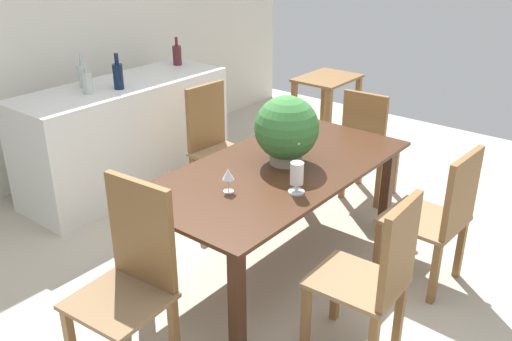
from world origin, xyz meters
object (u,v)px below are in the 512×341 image
(wine_bottle_dark, at_px, (88,83))
(wine_glass, at_px, (228,175))
(chair_head_end, at_px, (132,270))
(side_table, at_px, (327,93))
(crystal_vase_center_near, at_px, (300,120))
(wine_bottle_green, at_px, (177,55))
(chair_foot_end, at_px, (367,142))
(wine_bottle_tall, at_px, (118,75))
(chair_near_right, at_px, (441,213))
(crystal_vase_left, at_px, (297,176))
(chair_near_left, at_px, (376,275))
(dining_table, at_px, (277,180))
(flower_centerpiece, at_px, (287,129))
(wine_bottle_amber, at_px, (83,75))
(kitchen_counter, at_px, (127,135))
(chair_far_right, at_px, (215,141))

(wine_bottle_dark, bearing_deg, wine_glass, -99.79)
(chair_head_end, bearing_deg, side_table, 101.13)
(crystal_vase_center_near, height_order, wine_bottle_green, wine_bottle_green)
(chair_foot_end, distance_m, wine_bottle_dark, 2.33)
(chair_foot_end, height_order, wine_bottle_tall, wine_bottle_tall)
(chair_near_right, height_order, wine_bottle_green, wine_bottle_green)
(crystal_vase_left, xyz_separation_m, wine_bottle_tall, (0.30, 2.00, 0.22))
(wine_glass, relative_size, wine_bottle_dark, 0.68)
(chair_head_end, xyz_separation_m, side_table, (3.45, 0.98, -0.03))
(crystal_vase_left, xyz_separation_m, wine_bottle_dark, (0.06, 2.08, 0.20))
(chair_head_end, height_order, crystal_vase_left, chair_head_end)
(chair_near_left, bearing_deg, wine_bottle_green, -118.16)
(chair_foot_end, distance_m, crystal_vase_left, 1.55)
(dining_table, distance_m, flower_centerpiece, 0.35)
(chair_head_end, relative_size, wine_bottle_amber, 3.71)
(dining_table, height_order, chair_near_left, chair_near_left)
(chair_foot_end, relative_size, chair_head_end, 0.93)
(crystal_vase_left, bearing_deg, flower_centerpiece, 43.91)
(dining_table, height_order, chair_near_right, chair_near_right)
(crystal_vase_center_near, distance_m, kitchen_counter, 1.66)
(chair_far_right, bearing_deg, chair_head_end, -146.54)
(wine_bottle_amber, bearing_deg, chair_near_left, -96.89)
(wine_glass, bearing_deg, chair_head_end, -179.83)
(chair_foot_end, relative_size, flower_centerpiece, 2.11)
(kitchen_counter, bearing_deg, flower_centerpiece, -93.06)
(chair_near_right, distance_m, crystal_vase_center_near, 1.27)
(chair_near_left, xyz_separation_m, wine_glass, (-0.04, 0.98, 0.31))
(crystal_vase_left, xyz_separation_m, wine_glass, (-0.24, 0.33, -0.00))
(dining_table, relative_size, wine_bottle_amber, 6.90)
(chair_far_right, bearing_deg, wine_bottle_tall, 121.59)
(chair_foot_end, distance_m, flower_centerpiece, 1.24)
(chair_near_right, xyz_separation_m, kitchen_counter, (-0.24, 2.78, -0.06))
(dining_table, xyz_separation_m, chair_far_right, (0.45, 0.97, -0.09))
(flower_centerpiece, bearing_deg, dining_table, 179.38)
(dining_table, relative_size, kitchen_counter, 1.02)
(chair_head_end, xyz_separation_m, wine_bottle_dark, (1.07, 1.76, 0.46))
(chair_foot_end, xyz_separation_m, wine_bottle_tall, (-1.18, 1.69, 0.53))
(chair_near_right, distance_m, wine_bottle_dark, 2.85)
(kitchen_counter, bearing_deg, chair_head_end, -128.42)
(chair_head_end, bearing_deg, dining_table, 84.78)
(flower_centerpiece, height_order, crystal_vase_center_near, flower_centerpiece)
(chair_foot_end, xyz_separation_m, kitchen_counter, (-1.06, 1.82, -0.06))
(chair_near_left, distance_m, crystal_vase_left, 0.75)
(side_table, bearing_deg, wine_glass, -159.91)
(crystal_vase_center_near, bearing_deg, side_table, 25.18)
(flower_centerpiece, relative_size, wine_bottle_dark, 2.08)
(chair_far_right, relative_size, side_table, 1.39)
(chair_far_right, relative_size, wine_bottle_green, 3.80)
(chair_foot_end, bearing_deg, kitchen_counter, 26.57)
(wine_bottle_tall, bearing_deg, side_table, -17.97)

